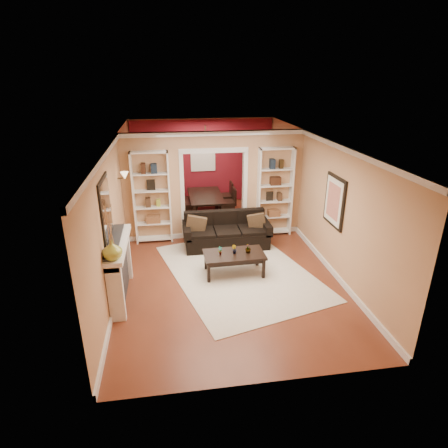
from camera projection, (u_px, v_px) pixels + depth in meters
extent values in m
plane|color=brown|center=(221.00, 255.00, 8.84)|extent=(8.00, 8.00, 0.00)
plane|color=white|center=(220.00, 139.00, 7.83)|extent=(8.00, 8.00, 0.00)
plane|color=tan|center=(203.00, 162.00, 12.01)|extent=(8.00, 0.00, 8.00)
plane|color=tan|center=(266.00, 300.00, 4.67)|extent=(8.00, 0.00, 8.00)
plane|color=tan|center=(117.00, 205.00, 8.02)|extent=(0.00, 8.00, 8.00)
plane|color=tan|center=(317.00, 196.00, 8.65)|extent=(0.00, 8.00, 8.00)
cube|color=tan|center=(214.00, 186.00, 9.44)|extent=(4.50, 0.15, 2.70)
cube|color=maroon|center=(203.00, 163.00, 11.99)|extent=(4.44, 0.04, 2.64)
cube|color=#8CA5CC|center=(203.00, 156.00, 11.87)|extent=(0.78, 0.03, 0.98)
cube|color=silver|center=(239.00, 271.00, 8.08)|extent=(3.58, 4.34, 0.01)
cube|color=black|center=(227.00, 231.00, 9.13)|extent=(2.11, 0.91, 0.82)
cube|color=brown|center=(196.00, 224.00, 8.93)|extent=(0.47, 0.16, 0.47)
cube|color=brown|center=(257.00, 222.00, 9.14)|extent=(0.44, 0.22, 0.42)
cube|color=black|center=(234.00, 264.00, 7.92)|extent=(1.28, 0.72, 0.48)
imported|color=#336626|center=(220.00, 251.00, 7.75)|extent=(0.11, 0.10, 0.18)
imported|color=#336626|center=(234.00, 249.00, 7.79)|extent=(0.13, 0.13, 0.19)
imported|color=#336626|center=(248.00, 248.00, 7.83)|extent=(0.16, 0.16, 0.21)
cube|color=white|center=(152.00, 198.00, 9.14)|extent=(0.90, 0.30, 2.30)
cube|color=white|center=(275.00, 192.00, 9.57)|extent=(0.90, 0.30, 2.30)
cube|color=white|center=(121.00, 270.00, 6.96)|extent=(0.32, 1.70, 1.16)
imported|color=#98A334|center=(112.00, 250.00, 6.05)|extent=(0.35, 0.35, 0.33)
cube|color=silver|center=(106.00, 209.00, 6.48)|extent=(0.03, 0.95, 1.10)
cube|color=#FFE0A5|center=(122.00, 177.00, 8.36)|extent=(0.18, 0.18, 0.22)
cube|color=black|center=(334.00, 201.00, 7.66)|extent=(0.04, 0.85, 1.05)
imported|color=black|center=(207.00, 205.00, 11.26)|extent=(1.75, 0.98, 0.62)
cube|color=black|center=(189.00, 204.00, 10.84)|extent=(0.55, 0.55, 0.94)
cube|color=black|center=(226.00, 202.00, 11.00)|extent=(0.53, 0.53, 0.90)
cube|color=black|center=(188.00, 199.00, 11.42)|extent=(0.54, 0.54, 0.82)
cube|color=black|center=(223.00, 196.00, 11.55)|extent=(0.53, 0.53, 0.93)
cube|color=#3A2E1A|center=(207.00, 148.00, 10.56)|extent=(0.50, 0.50, 0.30)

